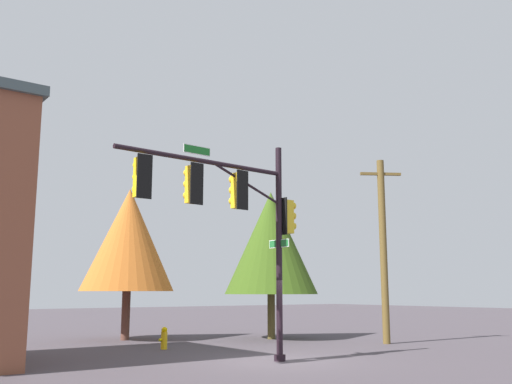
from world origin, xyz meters
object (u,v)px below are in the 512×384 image
(signal_pole_assembly, at_px, (233,207))
(tree_mid, at_px, (128,240))
(utility_pole, at_px, (383,247))
(fire_hydrant, at_px, (164,338))
(tree_near, at_px, (271,243))

(signal_pole_assembly, bearing_deg, tree_mid, -96.70)
(utility_pole, relative_size, fire_hydrant, 9.42)
(signal_pole_assembly, bearing_deg, utility_pole, -166.71)
(tree_near, bearing_deg, utility_pole, 116.50)
(utility_pole, height_order, tree_near, utility_pole)
(utility_pole, distance_m, fire_hydrant, 9.91)
(utility_pole, relative_size, tree_mid, 1.14)
(fire_hydrant, height_order, tree_mid, tree_mid)
(signal_pole_assembly, distance_m, tree_mid, 10.45)
(utility_pole, distance_m, tree_mid, 11.48)
(fire_hydrant, bearing_deg, tree_mid, -96.53)
(utility_pole, bearing_deg, fire_hydrant, -21.57)
(signal_pole_assembly, relative_size, tree_mid, 1.00)
(signal_pole_assembly, height_order, utility_pole, utility_pole)
(fire_hydrant, bearing_deg, tree_near, -167.46)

